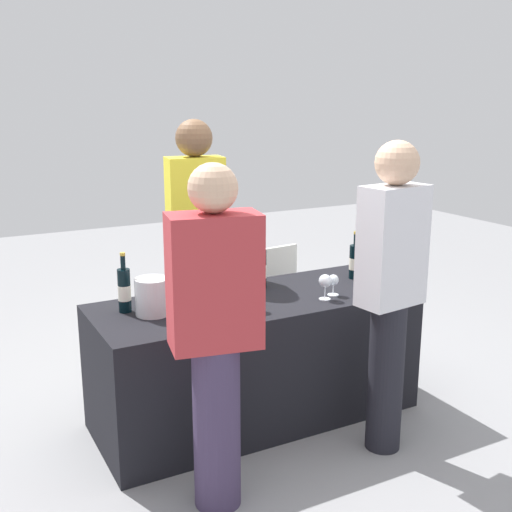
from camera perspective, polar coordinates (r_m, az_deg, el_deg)
ground_plane at (r=3.91m, az=0.00°, el=-14.11°), size 12.00×12.00×0.00m
tasting_table at (r=3.75m, az=0.00°, el=-9.17°), size 1.86×0.72×0.73m
wine_bottle_0 at (r=3.44m, az=-11.74°, el=-3.00°), size 0.07×0.07×0.33m
wine_bottle_1 at (r=3.59m, az=-7.44°, el=-2.35°), size 0.08×0.08×0.30m
wine_bottle_2 at (r=3.62m, az=-4.93°, el=-2.00°), size 0.07×0.07×0.32m
wine_bottle_3 at (r=3.80m, az=0.36°, el=-1.14°), size 0.08×0.08×0.32m
wine_bottle_4 at (r=4.05m, az=8.89°, el=-0.47°), size 0.07×0.07×0.30m
wine_glass_0 at (r=3.40m, az=-0.16°, el=-3.45°), size 0.07×0.07×0.13m
wine_glass_1 at (r=3.60m, az=6.24°, el=-2.33°), size 0.07×0.07×0.15m
wine_glass_2 at (r=3.69m, az=6.97°, el=-2.24°), size 0.07×0.07×0.12m
ice_bucket at (r=3.38m, az=-9.31°, el=-3.61°), size 0.18×0.18×0.20m
server_pouring at (r=4.06m, az=-5.38°, el=1.40°), size 0.37×0.24×1.72m
guest_0 at (r=2.80m, az=-3.69°, el=-6.64°), size 0.43×0.29×1.59m
guest_1 at (r=3.31m, az=11.99°, el=-2.55°), size 0.36×0.23×1.65m
menu_board at (r=4.66m, az=1.10°, el=-4.08°), size 0.50×0.09×0.80m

